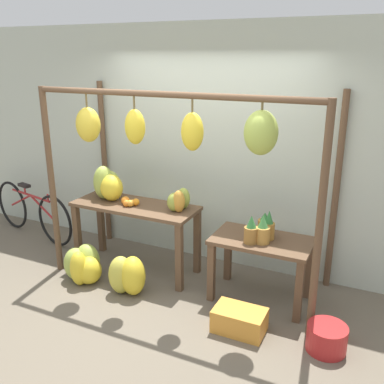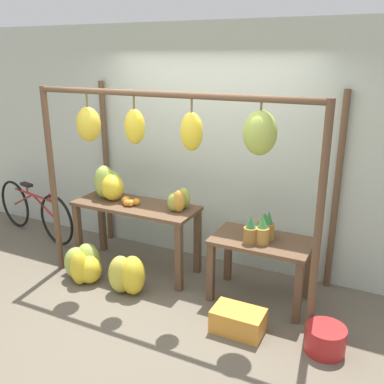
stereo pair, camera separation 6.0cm
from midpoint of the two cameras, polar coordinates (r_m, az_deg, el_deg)
ground_plane at (r=4.43m, az=-4.95°, el=-15.73°), size 20.00×20.00×0.00m
shop_wall_back at (r=5.05m, az=2.84°, el=5.88°), size 8.00×0.08×2.80m
stall_awning at (r=4.18m, az=-1.40°, el=5.93°), size 3.01×1.15×2.13m
display_table_main at (r=4.98m, az=-7.14°, el=-3.24°), size 1.46×0.56×0.81m
display_table_side at (r=4.43m, az=9.57°, el=-7.88°), size 0.99×0.58×0.68m
banana_pile_on_table at (r=5.16m, az=-10.72°, el=1.05°), size 0.52×0.50×0.40m
orange_pile at (r=4.89m, az=-7.93°, el=-1.30°), size 0.22×0.16×0.10m
pineapple_cluster at (r=4.30m, az=9.59°, el=-4.94°), size 0.26×0.36×0.30m
banana_pile_ground_left at (r=5.03m, az=-13.91°, el=-9.37°), size 0.52×0.46×0.42m
banana_pile_ground_right at (r=4.67m, az=-8.23°, el=-10.88°), size 0.50×0.40×0.44m
fruit_crate_white at (r=4.14m, az=6.60°, el=-16.68°), size 0.47×0.30×0.22m
blue_bucket at (r=4.05m, az=17.77°, el=-18.20°), size 0.35×0.35×0.24m
parked_bicycle at (r=6.36m, az=-20.01°, el=-2.33°), size 1.70×0.40×0.74m
papaya_pile at (r=4.67m, az=-1.35°, el=-1.11°), size 0.26×0.33×0.25m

